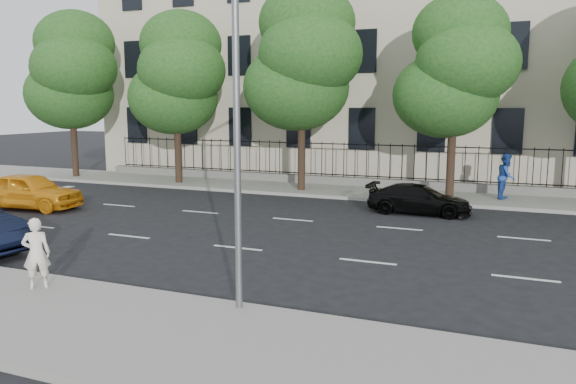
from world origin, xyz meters
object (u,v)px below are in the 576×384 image
Objects in this scene: street_light at (248,61)px; yellow_taxi at (30,191)px; woman_near at (36,253)px; black_sedan at (419,199)px.

street_light is 15.63m from yellow_taxi.
yellow_taxi is at bearing 153.15° from street_light.
woman_near is at bearing -166.40° from street_light.
yellow_taxi is at bearing 109.44° from black_sedan.
yellow_taxi is at bearing -82.30° from woman_near.
black_sedan is 14.42m from woman_near.
yellow_taxi is 1.09× the size of black_sedan.
woman_near is (-6.46, -12.89, 0.38)m from black_sedan.
yellow_taxi is 11.70m from woman_near.
black_sedan is at bearing -156.25° from woman_near.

